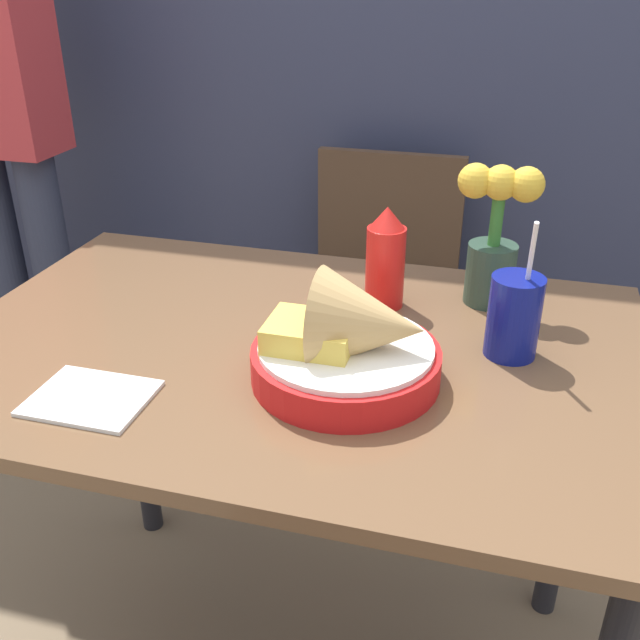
{
  "coord_description": "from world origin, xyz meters",
  "views": [
    {
      "loc": [
        0.3,
        -0.93,
        1.32
      ],
      "look_at": [
        0.05,
        -0.02,
        0.84
      ],
      "focal_mm": 40.0,
      "sensor_mm": 36.0,
      "label": 1
    }
  ],
  "objects_px": {
    "food_basket": "(353,345)",
    "drink_cup": "(514,319)",
    "chair_far_window": "(380,283)",
    "ketchup_bottle": "(386,259)",
    "flower_vase": "(495,235)"
  },
  "relations": [
    {
      "from": "chair_far_window",
      "to": "drink_cup",
      "type": "height_order",
      "value": "drink_cup"
    },
    {
      "from": "food_basket",
      "to": "flower_vase",
      "type": "height_order",
      "value": "flower_vase"
    },
    {
      "from": "food_basket",
      "to": "drink_cup",
      "type": "distance_m",
      "value": 0.25
    },
    {
      "from": "flower_vase",
      "to": "drink_cup",
      "type": "bearing_deg",
      "value": -76.06
    },
    {
      "from": "chair_far_window",
      "to": "ketchup_bottle",
      "type": "bearing_deg",
      "value": -79.3
    },
    {
      "from": "chair_far_window",
      "to": "ketchup_bottle",
      "type": "relative_size",
      "value": 4.81
    },
    {
      "from": "food_basket",
      "to": "ketchup_bottle",
      "type": "bearing_deg",
      "value": 90.99
    },
    {
      "from": "food_basket",
      "to": "ketchup_bottle",
      "type": "xyz_separation_m",
      "value": [
        -0.0,
        0.26,
        0.03
      ]
    },
    {
      "from": "chair_far_window",
      "to": "flower_vase",
      "type": "relative_size",
      "value": 3.51
    },
    {
      "from": "food_basket",
      "to": "drink_cup",
      "type": "xyz_separation_m",
      "value": [
        0.21,
        0.14,
        0.0
      ]
    },
    {
      "from": "chair_far_window",
      "to": "food_basket",
      "type": "bearing_deg",
      "value": -81.96
    },
    {
      "from": "chair_far_window",
      "to": "drink_cup",
      "type": "relative_size",
      "value": 3.8
    },
    {
      "from": "chair_far_window",
      "to": "drink_cup",
      "type": "distance_m",
      "value": 0.91
    },
    {
      "from": "chair_far_window",
      "to": "drink_cup",
      "type": "xyz_separation_m",
      "value": [
        0.34,
        -0.78,
        0.32
      ]
    },
    {
      "from": "ketchup_bottle",
      "to": "chair_far_window",
      "type": "bearing_deg",
      "value": 100.7
    }
  ]
}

